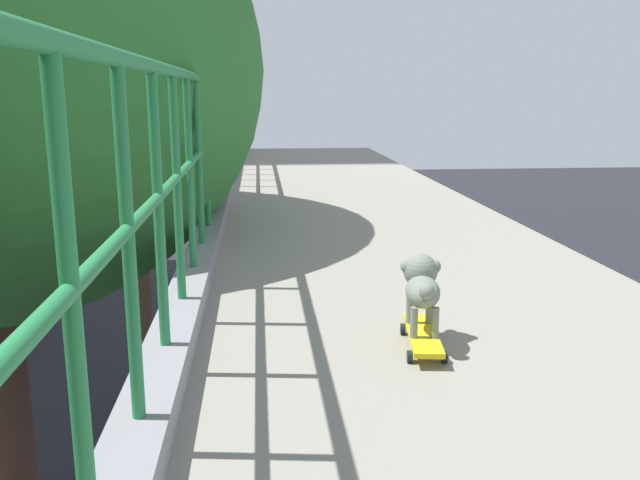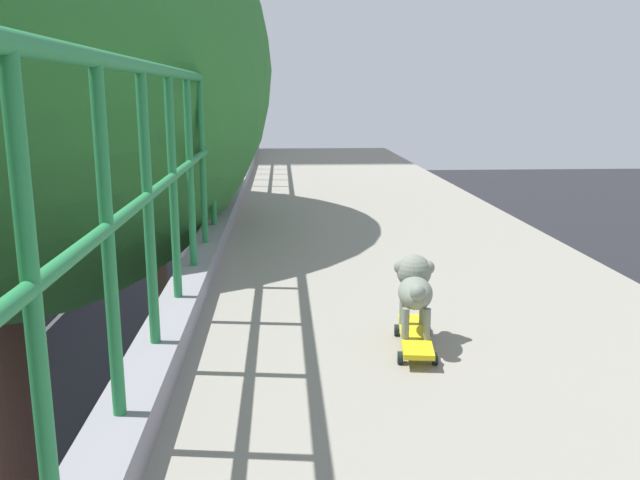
{
  "view_description": "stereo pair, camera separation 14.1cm",
  "coord_description": "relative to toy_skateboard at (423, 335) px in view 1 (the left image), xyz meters",
  "views": [
    {
      "loc": [
        0.16,
        0.21,
        6.92
      ],
      "look_at": [
        0.54,
        4.31,
        6.0
      ],
      "focal_mm": 37.37,
      "sensor_mm": 36.0,
      "label": 1
    },
    {
      "loc": [
        0.3,
        0.2,
        6.92
      ],
      "look_at": [
        0.54,
        4.31,
        6.0
      ],
      "focal_mm": 37.37,
      "sensor_mm": 36.0,
      "label": 2
    }
  ],
  "objects": [
    {
      "name": "roadside_tree_far",
      "position": [
        -3.44,
        11.77,
        1.63
      ],
      "size": [
        4.15,
        4.15,
        9.35
      ],
      "color": "#473729",
      "rests_on": "ground"
    },
    {
      "name": "toy_skateboard",
      "position": [
        0.0,
        0.0,
        0.0
      ],
      "size": [
        0.23,
        0.56,
        0.08
      ],
      "color": "gold",
      "rests_on": "overpass_deck"
    },
    {
      "name": "small_dog",
      "position": [
        0.01,
        0.07,
        0.23
      ],
      "size": [
        0.21,
        0.41,
        0.35
      ],
      "color": "slate",
      "rests_on": "toy_skateboard"
    }
  ]
}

